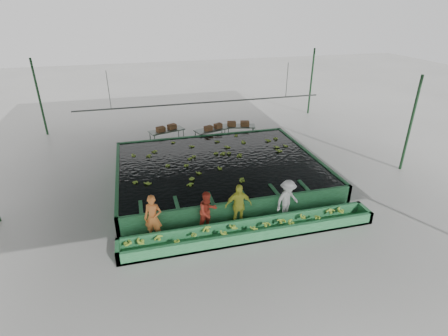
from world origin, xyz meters
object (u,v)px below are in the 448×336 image
object	(u,v)px
packing_table_mid	(212,136)
box_stack_right	(238,126)
worker_c	(238,206)
flotation_tank	(219,170)
worker_a	(153,218)
packing_table_left	(167,137)
box_stack_left	(167,130)
worker_d	(287,200)
sorting_trough	(251,230)
packing_table_right	(239,132)
box_stack_mid	(213,129)
worker_b	(208,212)

from	to	relation	value
packing_table_mid	box_stack_right	distance (m)	1.87
worker_c	box_stack_right	xyz separation A→B (m)	(2.80, 9.26, -0.00)
flotation_tank	worker_a	size ratio (longest dim) A/B	5.45
packing_table_left	box_stack_left	bearing A→B (deg)	-96.33
box_stack_left	box_stack_right	xyz separation A→B (m)	(4.55, -0.26, -0.05)
worker_c	worker_a	bearing A→B (deg)	-179.66
worker_a	worker_d	world-z (taller)	worker_a
sorting_trough	packing_table_right	distance (m)	10.45
box_stack_mid	packing_table_left	bearing A→B (deg)	167.65
worker_b	packing_table_right	xyz separation A→B (m)	(4.12, 9.32, -0.39)
box_stack_mid	box_stack_right	world-z (taller)	box_stack_mid
sorting_trough	packing_table_mid	bearing A→B (deg)	85.76
worker_c	packing_table_mid	world-z (taller)	worker_c
worker_d	packing_table_left	world-z (taller)	worker_d
worker_b	box_stack_mid	world-z (taller)	worker_b
worker_a	packing_table_mid	bearing A→B (deg)	83.29
worker_c	box_stack_right	size ratio (longest dim) A/B	1.34
flotation_tank	worker_c	size ratio (longest dim) A/B	5.38
packing_table_left	worker_c	bearing A→B (deg)	-79.64
flotation_tank	box_stack_mid	world-z (taller)	box_stack_mid
sorting_trough	box_stack_left	distance (m)	10.54
worker_a	worker_d	distance (m)	5.39
flotation_tank	packing_table_right	bearing A→B (deg)	62.64
packing_table_left	packing_table_mid	distance (m)	2.81
worker_b	packing_table_left	size ratio (longest dim) A/B	0.80
worker_c	box_stack_left	xyz separation A→B (m)	(-1.75, 9.51, 0.04)
flotation_tank	packing_table_left	bearing A→B (deg)	111.19
worker_c	box_stack_left	size ratio (longest dim) A/B	1.43
flotation_tank	sorting_trough	distance (m)	5.10
worker_a	box_stack_left	bearing A→B (deg)	99.71
worker_d	packing_table_right	bearing A→B (deg)	64.05
sorting_trough	worker_c	world-z (taller)	worker_c
worker_b	worker_c	size ratio (longest dim) A/B	0.91
sorting_trough	worker_b	bearing A→B (deg)	152.22
packing_table_right	box_stack_mid	size ratio (longest dim) A/B	1.67
worker_c	worker_b	bearing A→B (deg)	-179.66
worker_d	packing_table_mid	xyz separation A→B (m)	(-1.07, 8.95, -0.38)
worker_c	worker_d	distance (m)	2.09
flotation_tank	box_stack_right	world-z (taller)	box_stack_right
packing_table_right	sorting_trough	bearing A→B (deg)	-104.40
packing_table_right	box_stack_right	bearing A→B (deg)	-143.22
worker_c	packing_table_right	xyz separation A→B (m)	(2.88, 9.32, -0.47)
worker_d	worker_c	bearing A→B (deg)	158.95
packing_table_right	box_stack_right	world-z (taller)	box_stack_right
sorting_trough	worker_b	xyz separation A→B (m)	(-1.52, 0.80, 0.60)
flotation_tank	packing_table_right	world-z (taller)	packing_table_right
box_stack_right	worker_b	bearing A→B (deg)	-113.55
worker_c	box_stack_mid	distance (m)	8.98
worker_a	box_stack_mid	world-z (taller)	worker_a
worker_b	box_stack_mid	distance (m)	9.21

